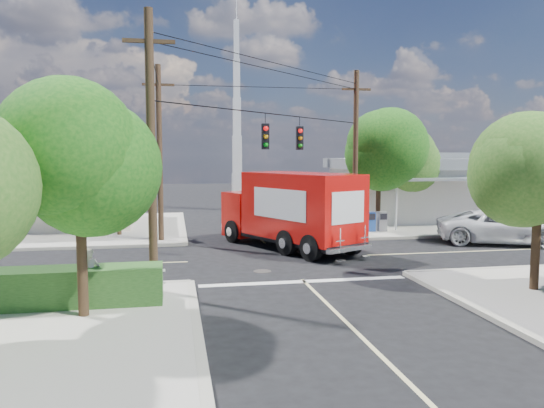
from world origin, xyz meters
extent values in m
plane|color=black|center=(0.00, 0.00, 0.00)|extent=(120.00, 120.00, 0.00)
cube|color=#ABA59A|center=(11.00, 11.00, 0.07)|extent=(14.00, 14.00, 0.14)
cube|color=#A6A293|center=(4.00, 11.00, 0.07)|extent=(0.25, 14.00, 0.14)
cube|color=#A6A293|center=(11.00, 4.00, 0.07)|extent=(14.00, 0.25, 0.14)
cube|color=#ABA59A|center=(-11.00, 11.00, 0.07)|extent=(14.00, 14.00, 0.14)
cube|color=#A6A293|center=(-4.00, 11.00, 0.07)|extent=(0.25, 14.00, 0.14)
cube|color=#A6A293|center=(-11.00, 4.00, 0.07)|extent=(14.00, 0.25, 0.14)
cube|color=#A6A293|center=(4.00, -11.00, 0.07)|extent=(0.25, 14.00, 0.14)
cube|color=#A6A293|center=(-4.00, -11.00, 0.07)|extent=(0.25, 14.00, 0.14)
cube|color=beige|center=(0.00, 10.00, 0.01)|extent=(0.12, 12.00, 0.01)
cube|color=beige|center=(0.00, -10.00, 0.01)|extent=(0.12, 12.00, 0.01)
cube|color=beige|center=(10.00, 0.00, 0.01)|extent=(12.00, 0.12, 0.01)
cube|color=beige|center=(-10.00, 0.00, 0.01)|extent=(12.00, 0.12, 0.01)
cube|color=silver|center=(0.00, -4.30, 0.01)|extent=(7.50, 0.40, 0.01)
cube|color=silver|center=(12.50, 12.00, 1.84)|extent=(11.00, 8.00, 3.40)
cube|color=gray|center=(12.50, 12.00, 3.89)|extent=(11.80, 8.80, 0.70)
cube|color=gray|center=(12.50, 12.00, 4.39)|extent=(6.05, 4.40, 0.50)
cube|color=gray|center=(12.50, 7.10, 3.04)|extent=(9.90, 1.80, 0.15)
cylinder|color=silver|center=(8.10, 6.30, 1.59)|extent=(0.12, 0.12, 2.90)
cylinder|color=silver|center=(16.90, 6.30, 1.59)|extent=(0.12, 0.12, 2.90)
cube|color=beige|center=(-12.00, 12.50, 1.74)|extent=(10.00, 8.00, 3.20)
cube|color=gray|center=(-12.00, 12.50, 3.69)|extent=(10.80, 8.80, 0.70)
cube|color=gray|center=(-12.00, 12.50, 4.19)|extent=(5.50, 4.40, 0.50)
cube|color=gray|center=(-12.00, 7.60, 2.84)|extent=(9.00, 1.80, 0.15)
cylinder|color=silver|center=(-8.00, 6.80, 1.49)|extent=(0.12, 0.12, 2.70)
cube|color=silver|center=(0.50, 20.00, 1.50)|extent=(0.80, 0.80, 3.00)
cube|color=silver|center=(0.50, 20.00, 4.50)|extent=(0.70, 0.70, 3.00)
cube|color=silver|center=(0.50, 20.00, 7.50)|extent=(0.60, 0.60, 3.00)
cube|color=silver|center=(0.50, 20.00, 10.50)|extent=(0.50, 0.50, 3.00)
cube|color=silver|center=(0.50, 20.00, 13.50)|extent=(0.40, 0.40, 3.00)
cylinder|color=silver|center=(0.50, 20.00, 16.00)|extent=(0.10, 0.10, 2.00)
cylinder|color=#422D1C|center=(-7.00, -7.50, 2.00)|extent=(0.28, 0.28, 3.71)
sphere|color=#104A11|center=(-7.00, -7.50, 4.32)|extent=(3.71, 3.71, 3.71)
sphere|color=#104A11|center=(-7.40, -7.30, 4.55)|extent=(3.02, 3.02, 3.02)
sphere|color=#104A11|center=(-6.65, -7.80, 4.20)|extent=(3.25, 3.25, 3.25)
cylinder|color=#422D1C|center=(7.20, 6.80, 2.19)|extent=(0.28, 0.28, 4.10)
sphere|color=#104A11|center=(7.20, 6.80, 4.75)|extent=(4.10, 4.10, 4.10)
sphere|color=#104A11|center=(6.80, 7.00, 5.00)|extent=(3.33, 3.33, 3.33)
sphere|color=#104A11|center=(7.55, 6.50, 4.62)|extent=(3.58, 3.58, 3.58)
cylinder|color=#422D1C|center=(9.80, 9.00, 1.93)|extent=(0.28, 0.28, 3.58)
sphere|color=#275C1B|center=(9.80, 9.00, 4.17)|extent=(3.58, 3.58, 3.58)
sphere|color=#275C1B|center=(9.40, 9.20, 4.40)|extent=(2.91, 2.91, 2.91)
sphere|color=#275C1B|center=(10.15, 8.70, 4.06)|extent=(3.14, 3.14, 3.14)
cylinder|color=#422D1C|center=(7.00, -7.20, 1.87)|extent=(0.28, 0.28, 3.46)
sphere|color=#275C1B|center=(7.00, -7.20, 4.03)|extent=(3.46, 3.46, 3.46)
sphere|color=#275C1B|center=(6.60, -7.00, 4.24)|extent=(2.81, 2.81, 2.81)
cylinder|color=#422D1C|center=(-7.50, 7.50, 2.64)|extent=(0.24, 0.24, 5.00)
cone|color=#286421|center=(-6.60, 7.50, 5.24)|extent=(0.50, 2.06, 0.98)
cone|color=#286421|center=(-6.94, 8.20, 5.24)|extent=(1.92, 1.68, 0.98)
cone|color=#286421|center=(-7.70, 8.38, 5.24)|extent=(2.12, 0.95, 0.98)
cone|color=#286421|center=(-8.31, 7.89, 5.24)|extent=(1.34, 2.07, 0.98)
cone|color=#286421|center=(-8.31, 7.11, 5.24)|extent=(1.34, 2.07, 0.98)
cone|color=#286421|center=(-7.70, 6.62, 5.24)|extent=(2.12, 0.95, 0.98)
cone|color=#286421|center=(-6.94, 6.80, 5.24)|extent=(1.92, 1.68, 0.98)
cylinder|color=#422D1C|center=(-9.50, 9.00, 2.44)|extent=(0.24, 0.24, 4.60)
cone|color=#286421|center=(-8.60, 9.00, 4.84)|extent=(0.50, 2.06, 0.98)
cone|color=#286421|center=(-8.94, 9.70, 4.84)|extent=(1.92, 1.68, 0.98)
cone|color=#286421|center=(-9.70, 9.88, 4.84)|extent=(2.12, 0.95, 0.98)
cone|color=#286421|center=(-10.31, 9.39, 4.84)|extent=(1.34, 2.07, 0.98)
cone|color=#286421|center=(-10.31, 8.61, 4.84)|extent=(1.34, 2.07, 0.98)
cone|color=#286421|center=(-9.70, 8.12, 4.84)|extent=(2.12, 0.95, 0.98)
cone|color=#286421|center=(-8.94, 8.30, 4.84)|extent=(1.92, 1.68, 0.98)
cylinder|color=#473321|center=(-5.20, -5.20, 4.50)|extent=(0.28, 0.28, 9.00)
cube|color=#473321|center=(-5.20, -5.20, 8.00)|extent=(1.60, 0.12, 0.12)
cylinder|color=#473321|center=(5.20, 5.20, 4.50)|extent=(0.28, 0.28, 9.00)
cube|color=#473321|center=(5.20, 5.20, 8.00)|extent=(1.60, 0.12, 0.12)
cylinder|color=#473321|center=(-5.20, 5.20, 4.50)|extent=(0.28, 0.28, 9.00)
cube|color=#473321|center=(-5.20, 5.20, 8.00)|extent=(1.60, 0.12, 0.12)
cylinder|color=black|center=(0.00, 0.00, 6.20)|extent=(10.43, 10.43, 0.04)
cube|color=black|center=(-0.80, -0.80, 5.25)|extent=(0.30, 0.24, 1.05)
sphere|color=red|center=(-0.80, -0.94, 5.58)|extent=(0.20, 0.20, 0.20)
cube|color=black|center=(1.10, 1.10, 5.25)|extent=(0.30, 0.24, 1.05)
sphere|color=red|center=(1.10, 0.96, 5.58)|extent=(0.20, 0.20, 0.20)
cube|color=silver|center=(-7.80, -5.60, 0.49)|extent=(5.94, 0.05, 0.08)
cube|color=silver|center=(-7.80, -5.60, 0.89)|extent=(5.94, 0.05, 0.08)
cube|color=silver|center=(-5.00, -5.60, 0.64)|extent=(0.09, 0.06, 1.00)
cube|color=#1D4519|center=(-8.00, -6.40, 0.69)|extent=(6.20, 1.20, 1.10)
cube|color=red|center=(5.80, 6.20, 0.69)|extent=(0.50, 0.50, 1.10)
cube|color=#1E4290|center=(6.50, 6.20, 0.69)|extent=(0.50, 0.50, 1.10)
cube|color=slate|center=(7.20, 6.20, 0.69)|extent=(0.50, 0.50, 1.10)
cube|color=black|center=(0.87, 2.38, 0.57)|extent=(5.81, 8.37, 0.26)
cube|color=red|center=(-0.56, 5.23, 1.41)|extent=(3.04, 2.71, 2.30)
cube|color=black|center=(-0.89, 5.89, 1.83)|extent=(2.08, 1.22, 0.99)
cube|color=silver|center=(-0.98, 6.07, 0.68)|extent=(2.21, 1.19, 0.37)
cube|color=red|center=(1.29, 1.54, 2.14)|extent=(5.05, 6.59, 3.03)
cube|color=white|center=(2.48, 2.14, 2.30)|extent=(1.71, 3.37, 1.36)
cube|color=white|center=(0.11, 0.95, 2.30)|extent=(1.71, 3.37, 1.36)
cube|color=white|center=(2.66, -1.19, 2.30)|extent=(1.69, 0.86, 1.36)
cube|color=silver|center=(2.72, -1.31, 0.57)|extent=(2.36, 1.36, 0.19)
cube|color=silver|center=(2.13, -1.76, 0.99)|extent=(0.45, 0.27, 1.05)
cube|color=silver|center=(3.44, -1.10, 0.99)|extent=(0.45, 0.27, 1.05)
cylinder|color=black|center=(-1.56, 4.55, 0.57)|extent=(0.81, 1.18, 1.15)
cylinder|color=black|center=(0.59, 5.63, 0.57)|extent=(0.81, 1.18, 1.15)
cylinder|color=black|center=(1.16, -0.86, 0.57)|extent=(0.81, 1.18, 1.15)
cylinder|color=black|center=(3.30, 0.21, 0.57)|extent=(0.81, 1.18, 1.15)
imported|color=silver|center=(11.75, 1.75, 0.85)|extent=(6.74, 4.84, 1.70)
imported|color=beige|center=(-6.97, -6.41, 0.97)|extent=(0.73, 0.66, 1.67)
camera|label=1|loc=(-4.52, -22.32, 4.53)|focal=35.00mm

